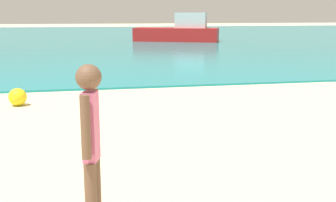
# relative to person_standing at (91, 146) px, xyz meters

# --- Properties ---
(water) EXTENTS (160.00, 60.00, 0.06)m
(water) POSITION_rel_person_standing_xyz_m (1.64, 38.36, -0.95)
(water) COLOR teal
(water) RESTS_ON ground
(person_standing) EXTENTS (0.23, 0.38, 1.73)m
(person_standing) POSITION_rel_person_standing_xyz_m (0.00, 0.00, 0.00)
(person_standing) COLOR brown
(person_standing) RESTS_ON ground
(boat_far) EXTENTS (6.77, 4.45, 2.20)m
(boat_far) POSITION_rel_person_standing_xyz_m (7.52, 28.41, -0.16)
(boat_far) COLOR red
(boat_far) RESTS_ON water
(beach_ball) EXTENTS (0.42, 0.42, 0.42)m
(beach_ball) POSITION_rel_person_standing_xyz_m (-1.58, 6.63, -0.77)
(beach_ball) COLOR yellow
(beach_ball) RESTS_ON ground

